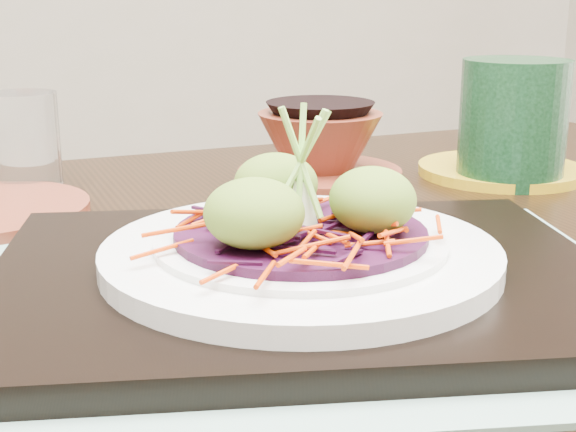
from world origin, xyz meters
name	(u,v)px	position (x,y,z in m)	size (l,w,h in m)	color
dining_table	(280,391)	(0.03, 0.07, 0.68)	(1.25, 0.84, 0.78)	black
placemat	(300,294)	(0.02, 0.00, 0.78)	(0.44, 0.34, 0.00)	gray
serving_tray	(300,278)	(0.02, 0.00, 0.79)	(0.38, 0.29, 0.02)	black
white_plate	(301,253)	(0.02, 0.00, 0.81)	(0.25, 0.25, 0.02)	white
cabbage_bed	(301,233)	(0.02, 0.00, 0.82)	(0.16, 0.16, 0.01)	#340A29
carrot_julienne	(301,221)	(0.02, 0.00, 0.83)	(0.19, 0.19, 0.01)	#CE3503
guacamole_scoops	(301,199)	(0.02, 0.00, 0.85)	(0.14, 0.12, 0.04)	#5B7723
scallion_garnish	(301,168)	(0.02, 0.00, 0.87)	(0.06, 0.06, 0.09)	#8ECC51
water_glass	(25,142)	(-0.11, 0.36, 0.83)	(0.07, 0.07, 0.09)	white
terracotta_bowl_set	(320,151)	(0.16, 0.28, 0.81)	(0.18, 0.18, 0.07)	maroon
yellow_plate	(501,170)	(0.35, 0.23, 0.79)	(0.17, 0.17, 0.01)	#B99314
green_jar	(513,122)	(0.33, 0.20, 0.84)	(0.10, 0.10, 0.12)	#163E22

